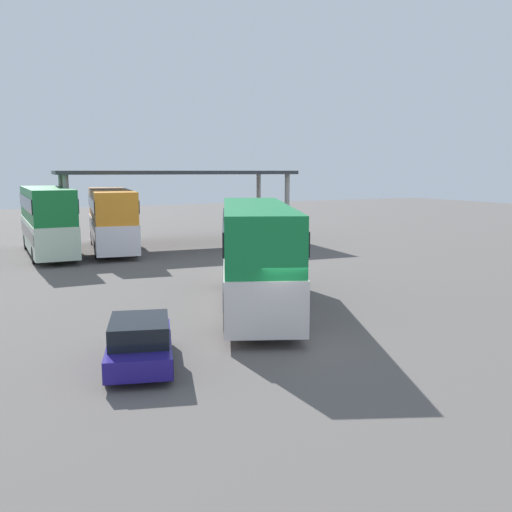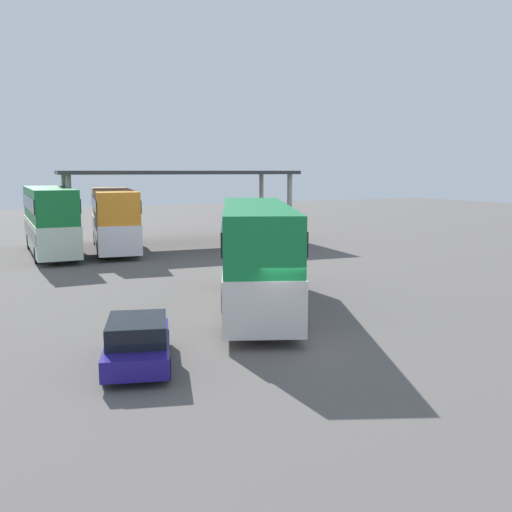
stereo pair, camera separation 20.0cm
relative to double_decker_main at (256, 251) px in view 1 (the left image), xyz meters
name	(u,v)px [view 1 (the left image)]	position (x,y,z in m)	size (l,w,h in m)	color
ground_plane	(288,340)	(-1.14, -4.50, -2.21)	(140.00, 140.00, 0.00)	#5B5653
double_decker_main	(256,251)	(0.00, 0.00, 0.00)	(6.92, 11.46, 4.01)	silver
parked_hatchback	(140,342)	(-5.97, -4.74, -1.53)	(2.74, 4.18, 1.35)	navy
double_decker_near_canopy	(47,218)	(-5.61, 18.15, 0.13)	(2.67, 11.01, 4.26)	silver
double_decker_mid_row	(111,217)	(-1.50, 18.41, 0.03)	(4.20, 11.40, 4.06)	white
depot_canopy	(175,176)	(3.39, 19.53, 2.75)	(17.01, 8.16, 5.31)	#33353A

